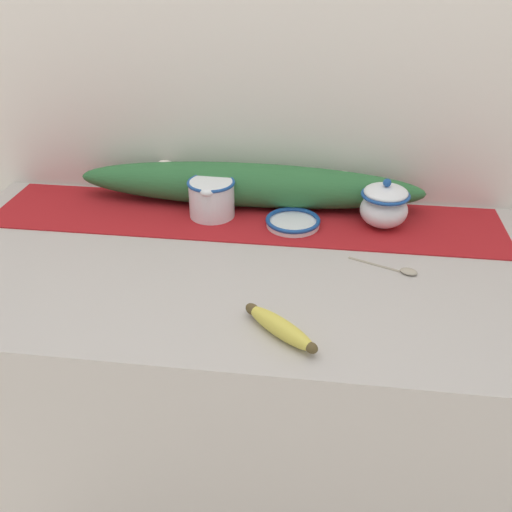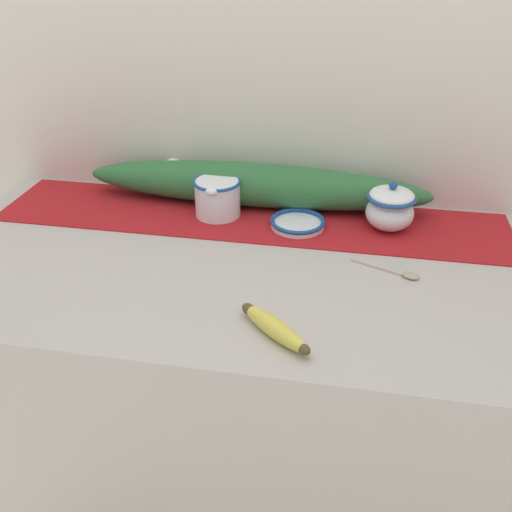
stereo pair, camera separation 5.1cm
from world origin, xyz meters
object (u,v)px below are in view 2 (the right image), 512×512
(spoon, at_px, (406,275))
(sugar_bowl, at_px, (390,208))
(small_dish, at_px, (298,223))
(cream_pitcher, at_px, (218,196))
(banana, at_px, (274,328))

(spoon, bearing_deg, sugar_bowl, 121.77)
(small_dish, height_order, spoon, small_dish)
(sugar_bowl, bearing_deg, cream_pitcher, 179.90)
(sugar_bowl, height_order, banana, sugar_bowl)
(small_dish, bearing_deg, banana, -88.81)
(sugar_bowl, height_order, spoon, sugar_bowl)
(spoon, bearing_deg, cream_pitcher, 177.55)
(small_dish, bearing_deg, spoon, -36.02)
(cream_pitcher, bearing_deg, banana, -64.80)
(small_dish, distance_m, spoon, 0.31)
(small_dish, relative_size, spoon, 0.90)
(small_dish, relative_size, banana, 0.89)
(small_dish, xyz_separation_m, banana, (0.01, -0.43, 0.00))
(cream_pitcher, bearing_deg, spoon, -24.98)
(cream_pitcher, distance_m, sugar_bowl, 0.42)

